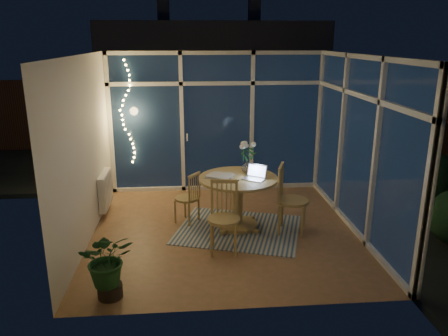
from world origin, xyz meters
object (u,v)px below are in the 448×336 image
at_px(dining_table, 238,203).
at_px(chair_right, 293,199).
at_px(chair_front, 224,218).
at_px(potted_plant, 108,267).
at_px(chair_left, 187,197).
at_px(flower_vase, 247,165).
at_px(laptop, 254,172).

relative_size(dining_table, chair_right, 1.12).
bearing_deg(chair_right, chair_front, 135.50).
distance_m(chair_front, potted_plant, 1.70).
distance_m(chair_left, potted_plant, 2.23).
xyz_separation_m(dining_table, chair_front, (-0.28, -0.78, 0.09)).
bearing_deg(potted_plant, chair_right, 31.97).
bearing_deg(flower_vase, chair_right, -39.41).
bearing_deg(potted_plant, chair_front, 35.96).
height_order(chair_right, laptop, chair_right).
distance_m(chair_right, potted_plant, 2.88).
xyz_separation_m(chair_left, laptop, (1.00, -0.40, 0.50)).
bearing_deg(chair_left, potted_plant, 11.87).
xyz_separation_m(chair_right, chair_front, (-1.07, -0.53, -0.03)).
bearing_deg(chair_front, potted_plant, -137.69).
distance_m(dining_table, chair_right, 0.83).
xyz_separation_m(laptop, flower_vase, (-0.05, 0.39, -0.01)).
bearing_deg(dining_table, laptop, -29.36).
xyz_separation_m(chair_left, potted_plant, (-0.88, -2.05, -0.04)).
bearing_deg(dining_table, chair_right, -17.46).
relative_size(chair_left, flower_vase, 4.00).
distance_m(dining_table, flower_vase, 0.60).
height_order(chair_front, potted_plant, chair_front).
height_order(dining_table, chair_front, chair_front).
bearing_deg(chair_right, dining_table, 91.73).
xyz_separation_m(chair_front, potted_plant, (-1.37, -1.00, -0.12)).
xyz_separation_m(chair_front, laptop, (0.50, 0.65, 0.43)).
bearing_deg(potted_plant, chair_left, 66.83).
bearing_deg(dining_table, chair_left, 160.67).
bearing_deg(potted_plant, dining_table, 46.96).
relative_size(laptop, flower_vase, 1.47).
bearing_deg(chair_front, laptop, 58.95).
relative_size(dining_table, chair_front, 1.19).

